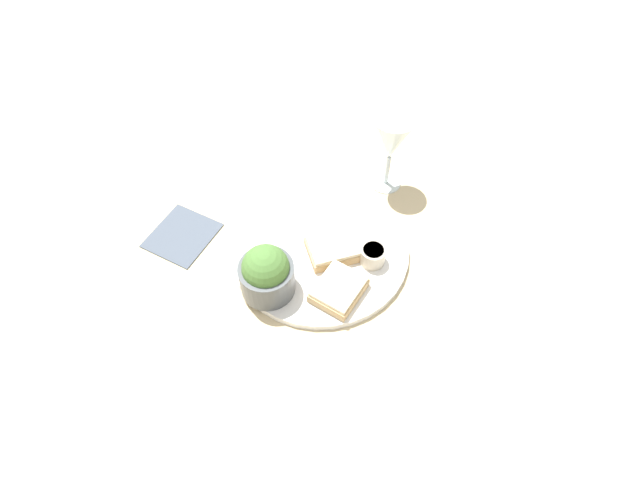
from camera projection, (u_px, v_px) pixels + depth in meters
ground_plane at (320, 251)px, 0.93m from camera, size 4.00×4.00×0.00m
dinner_plate at (320, 249)px, 0.92m from camera, size 0.33×0.33×0.01m
salad_bowl at (266, 273)px, 0.82m from camera, size 0.09×0.09×0.10m
sauce_ramekin at (373, 255)px, 0.88m from camera, size 0.05×0.05×0.03m
cheese_toast_near at (333, 248)px, 0.90m from camera, size 0.11×0.09×0.03m
cheese_toast_far at (339, 289)px, 0.84m from camera, size 0.11×0.10×0.03m
wine_glass at (392, 141)px, 0.94m from camera, size 0.08×0.08×0.17m
napkin at (182, 235)px, 0.94m from camera, size 0.16×0.16×0.01m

